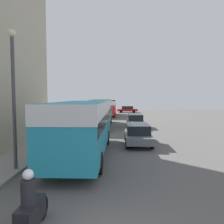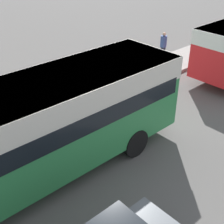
# 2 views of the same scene
# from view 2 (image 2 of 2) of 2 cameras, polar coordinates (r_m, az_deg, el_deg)

# --- Properties ---
(bus_following) EXTENTS (2.60, 10.56, 3.09)m
(bus_following) POSITION_cam_2_polar(r_m,az_deg,el_deg) (8.93, -15.77, -2.58)
(bus_following) COLOR #2D8447
(bus_following) RESTS_ON ground_plane
(pedestrian_walking_away) EXTENTS (0.36, 0.36, 1.59)m
(pedestrian_walking_away) POSITION_cam_2_polar(r_m,az_deg,el_deg) (18.36, 9.35, 11.85)
(pedestrian_walking_away) COLOR #232838
(pedestrian_walking_away) RESTS_ON sidewalk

